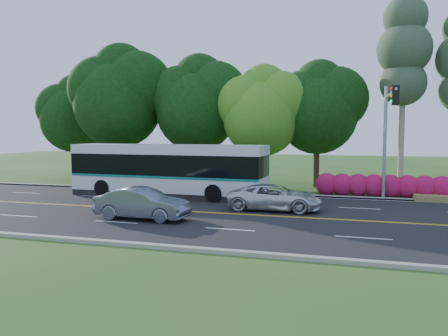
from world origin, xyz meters
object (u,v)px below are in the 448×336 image
(sedan, at_px, (142,204))
(suv, at_px, (275,197))
(traffic_signal, at_px, (388,124))
(transit_bus, at_px, (168,171))

(sedan, relative_size, suv, 0.92)
(traffic_signal, relative_size, sedan, 1.53)
(sedan, bearing_deg, transit_bus, 16.01)
(traffic_signal, bearing_deg, transit_bus, -177.21)
(traffic_signal, height_order, transit_bus, traffic_signal)
(transit_bus, distance_m, suv, 8.21)
(sedan, bearing_deg, traffic_signal, -53.77)
(traffic_signal, height_order, suv, traffic_signal)
(transit_bus, xyz_separation_m, sedan, (1.81, -7.26, -0.92))
(transit_bus, bearing_deg, suv, -19.78)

